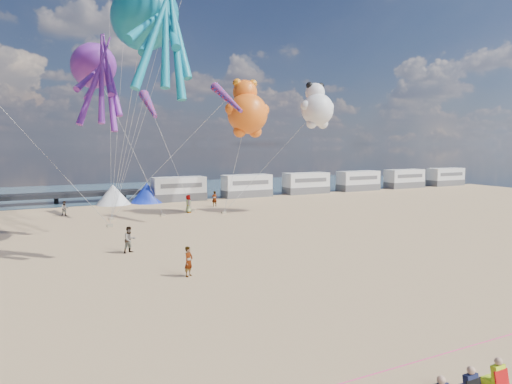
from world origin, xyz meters
name	(u,v)px	position (x,y,z in m)	size (l,w,h in m)	color
ground	(324,313)	(0.00, 0.00, 0.00)	(120.00, 120.00, 0.00)	tan
water	(110,192)	(0.00, 55.00, 0.02)	(120.00, 120.00, 0.00)	#355465
motorhome_0	(179,189)	(6.00, 40.00, 1.50)	(6.60, 2.50, 3.00)	silver
motorhome_1	(247,186)	(15.50, 40.00, 1.50)	(6.60, 2.50, 3.00)	silver
motorhome_2	(306,183)	(25.00, 40.00, 1.50)	(6.60, 2.50, 3.00)	silver
motorhome_3	(358,181)	(34.50, 40.00, 1.50)	(6.60, 2.50, 3.00)	silver
motorhome_4	(404,179)	(44.00, 40.00, 1.50)	(6.60, 2.50, 3.00)	silver
motorhome_5	(445,177)	(53.50, 40.00, 1.50)	(6.60, 2.50, 3.00)	silver
tent_white	(113,194)	(-2.00, 40.00, 1.20)	(4.00, 4.00, 2.40)	white
tent_blue	(147,193)	(2.00, 40.00, 1.20)	(4.00, 4.00, 2.40)	#1933CC
rope_line	(413,363)	(0.00, -5.00, 0.02)	(0.03, 0.03, 34.00)	#F2338C
standing_person	(189,261)	(-3.39, 7.72, 0.82)	(0.60, 0.39, 1.64)	tan
beachgoer_0	(188,204)	(3.89, 29.82, 0.93)	(0.68, 0.45, 1.86)	#7F6659
beachgoer_1	(130,240)	(-5.15, 14.58, 0.87)	(0.85, 0.55, 1.74)	#7F6659
beachgoer_5	(214,199)	(8.07, 33.06, 0.88)	(1.64, 0.52, 1.77)	#7F6659
beachgoer_7	(65,209)	(-7.79, 33.10, 0.75)	(0.73, 0.48, 1.50)	#7F6659
sandbag_a	(110,226)	(-4.80, 24.89, 0.11)	(0.50, 0.35, 0.22)	gray
sandbag_b	(163,215)	(0.89, 28.66, 0.11)	(0.50, 0.35, 0.22)	gray
sandbag_c	(224,213)	(6.92, 27.47, 0.11)	(0.50, 0.35, 0.22)	gray
sandbag_d	(192,210)	(4.63, 30.75, 0.11)	(0.50, 0.35, 0.22)	gray
sandbag_e	(111,219)	(-4.07, 28.59, 0.11)	(0.50, 0.35, 0.22)	gray
kite_octopus_teal	(144,17)	(-3.22, 17.16, 15.87)	(4.10, 9.56, 10.92)	#127C96
kite_octopus_purple	(93,66)	(-5.51, 26.13, 13.71)	(3.73, 8.71, 9.96)	#762898
kite_panda	(317,110)	(15.99, 24.15, 10.63)	(3.99, 3.76, 5.64)	white
kite_teddy_orange	(247,114)	(9.16, 26.52, 10.17)	(4.95, 4.65, 6.98)	orange
windsock_mid	(149,105)	(-0.08, 29.24, 10.87)	(1.00, 5.94, 5.94)	red
windsock_right	(227,98)	(5.62, 23.36, 11.24)	(0.90, 5.53, 5.53)	red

